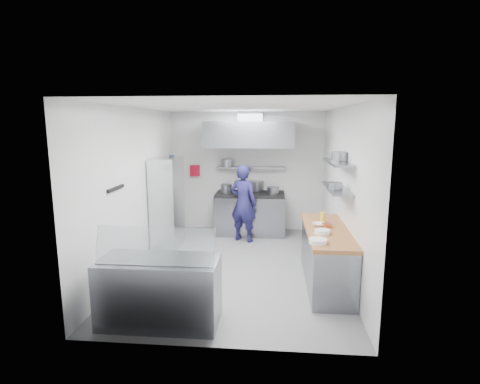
# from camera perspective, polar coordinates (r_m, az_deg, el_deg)

# --- Properties ---
(floor) EXTENTS (5.00, 5.00, 0.00)m
(floor) POSITION_cam_1_polar(r_m,az_deg,el_deg) (6.85, -0.45, -11.25)
(floor) COLOR slate
(floor) RESTS_ON ground
(ceiling) EXTENTS (5.00, 5.00, 0.00)m
(ceiling) POSITION_cam_1_polar(r_m,az_deg,el_deg) (6.38, -0.49, 12.84)
(ceiling) COLOR silver
(ceiling) RESTS_ON wall_back
(wall_back) EXTENTS (3.60, 2.80, 0.02)m
(wall_back) POSITION_cam_1_polar(r_m,az_deg,el_deg) (8.94, 1.08, 3.12)
(wall_back) COLOR white
(wall_back) RESTS_ON floor
(wall_front) EXTENTS (3.60, 2.80, 0.02)m
(wall_front) POSITION_cam_1_polar(r_m,az_deg,el_deg) (4.05, -3.92, -5.73)
(wall_front) COLOR white
(wall_front) RESTS_ON floor
(wall_left) EXTENTS (2.80, 5.00, 0.02)m
(wall_left) POSITION_cam_1_polar(r_m,az_deg,el_deg) (6.88, -15.56, 0.58)
(wall_left) COLOR white
(wall_left) RESTS_ON floor
(wall_right) EXTENTS (2.80, 5.00, 0.02)m
(wall_right) POSITION_cam_1_polar(r_m,az_deg,el_deg) (6.55, 15.40, 0.11)
(wall_right) COLOR white
(wall_right) RESTS_ON floor
(gas_range) EXTENTS (1.60, 0.80, 0.90)m
(gas_range) POSITION_cam_1_polar(r_m,az_deg,el_deg) (8.71, 1.54, -3.43)
(gas_range) COLOR gray
(gas_range) RESTS_ON floor
(cooktop) EXTENTS (1.57, 0.78, 0.06)m
(cooktop) POSITION_cam_1_polar(r_m,az_deg,el_deg) (8.61, 1.55, -0.33)
(cooktop) COLOR black
(cooktop) RESTS_ON gas_range
(stock_pot_left) EXTENTS (0.26, 0.26, 0.20)m
(stock_pot_left) POSITION_cam_1_polar(r_m,az_deg,el_deg) (8.61, -2.12, 0.55)
(stock_pot_left) COLOR slate
(stock_pot_left) RESTS_ON cooktop
(stock_pot_mid) EXTENTS (0.34, 0.34, 0.24)m
(stock_pot_mid) POSITION_cam_1_polar(r_m,az_deg,el_deg) (8.89, 2.53, 0.98)
(stock_pot_mid) COLOR slate
(stock_pot_mid) RESTS_ON cooktop
(stock_pot_right) EXTENTS (0.27, 0.27, 0.16)m
(stock_pot_right) POSITION_cam_1_polar(r_m,az_deg,el_deg) (8.50, 5.06, 0.25)
(stock_pot_right) COLOR slate
(stock_pot_right) RESTS_ON cooktop
(over_range_shelf) EXTENTS (1.60, 0.30, 0.04)m
(over_range_shelf) POSITION_cam_1_polar(r_m,az_deg,el_deg) (8.76, 1.67, 3.76)
(over_range_shelf) COLOR gray
(over_range_shelf) RESTS_ON wall_back
(shelf_pot_a) EXTENTS (0.26, 0.26, 0.18)m
(shelf_pot_a) POSITION_cam_1_polar(r_m,az_deg,el_deg) (8.71, -1.98, 4.45)
(shelf_pot_a) COLOR slate
(shelf_pot_a) RESTS_ON over_range_shelf
(extractor_hood) EXTENTS (1.90, 1.15, 0.55)m
(extractor_hood) POSITION_cam_1_polar(r_m,az_deg,el_deg) (8.29, 1.52, 8.80)
(extractor_hood) COLOR gray
(extractor_hood) RESTS_ON wall_back
(hood_duct) EXTENTS (0.55, 0.55, 0.24)m
(hood_duct) POSITION_cam_1_polar(r_m,az_deg,el_deg) (8.51, 1.63, 11.39)
(hood_duct) COLOR slate
(hood_duct) RESTS_ON extractor_hood
(red_firebox) EXTENTS (0.22, 0.10, 0.26)m
(red_firebox) POSITION_cam_1_polar(r_m,az_deg,el_deg) (9.05, -6.88, 3.26)
(red_firebox) COLOR #AD0D25
(red_firebox) RESTS_ON wall_back
(chef) EXTENTS (0.72, 0.61, 1.68)m
(chef) POSITION_cam_1_polar(r_m,az_deg,el_deg) (8.06, 0.52, -1.73)
(chef) COLOR #1A1848
(chef) RESTS_ON floor
(wire_rack) EXTENTS (0.50, 0.90, 1.85)m
(wire_rack) POSITION_cam_1_polar(r_m,az_deg,el_deg) (7.80, -11.01, -1.67)
(wire_rack) COLOR silver
(wire_rack) RESTS_ON floor
(rack_bin_a) EXTENTS (0.15, 0.19, 0.17)m
(rack_bin_a) POSITION_cam_1_polar(r_m,az_deg,el_deg) (7.84, -10.95, -2.54)
(rack_bin_a) COLOR white
(rack_bin_a) RESTS_ON wire_rack
(rack_bin_b) EXTENTS (0.13, 0.17, 0.15)m
(rack_bin_b) POSITION_cam_1_polar(r_m,az_deg,el_deg) (8.14, -10.29, 1.53)
(rack_bin_b) COLOR yellow
(rack_bin_b) RESTS_ON wire_rack
(rack_jar) EXTENTS (0.10, 0.10, 0.18)m
(rack_jar) POSITION_cam_1_polar(r_m,az_deg,el_deg) (7.91, -10.35, 4.93)
(rack_jar) COLOR black
(rack_jar) RESTS_ON wire_rack
(knife_strip) EXTENTS (0.04, 0.55, 0.05)m
(knife_strip) POSITION_cam_1_polar(r_m,az_deg,el_deg) (6.03, -18.39, 0.53)
(knife_strip) COLOR black
(knife_strip) RESTS_ON wall_left
(prep_counter_base) EXTENTS (0.62, 2.00, 0.84)m
(prep_counter_base) POSITION_cam_1_polar(r_m,az_deg,el_deg) (6.18, 12.99, -9.83)
(prep_counter_base) COLOR gray
(prep_counter_base) RESTS_ON floor
(prep_counter_top) EXTENTS (0.65, 2.04, 0.06)m
(prep_counter_top) POSITION_cam_1_polar(r_m,az_deg,el_deg) (6.04, 13.16, -5.81)
(prep_counter_top) COLOR olive
(prep_counter_top) RESTS_ON prep_counter_base
(plate_stack_a) EXTENTS (0.25, 0.25, 0.06)m
(plate_stack_a) POSITION_cam_1_polar(r_m,az_deg,el_deg) (5.31, 11.80, -7.33)
(plate_stack_a) COLOR white
(plate_stack_a) RESTS_ON prep_counter_top
(plate_stack_b) EXTENTS (0.23, 0.23, 0.06)m
(plate_stack_b) POSITION_cam_1_polar(r_m,az_deg,el_deg) (5.77, 12.43, -5.92)
(plate_stack_b) COLOR white
(plate_stack_b) RESTS_ON prep_counter_top
(copper_pan) EXTENTS (0.16, 0.16, 0.06)m
(copper_pan) POSITION_cam_1_polar(r_m,az_deg,el_deg) (6.14, 13.04, -4.96)
(copper_pan) COLOR #C86238
(copper_pan) RESTS_ON prep_counter_top
(squeeze_bottle) EXTENTS (0.06, 0.06, 0.18)m
(squeeze_bottle) POSITION_cam_1_polar(r_m,az_deg,el_deg) (6.38, 12.46, -3.80)
(squeeze_bottle) COLOR yellow
(squeeze_bottle) RESTS_ON prep_counter_top
(mixing_bowl) EXTENTS (0.25, 0.25, 0.05)m
(mixing_bowl) POSITION_cam_1_polar(r_m,az_deg,el_deg) (6.17, 11.94, -4.87)
(mixing_bowl) COLOR white
(mixing_bowl) RESTS_ON prep_counter_top
(wall_shelf_lower) EXTENTS (0.30, 1.30, 0.04)m
(wall_shelf_lower) POSITION_cam_1_polar(r_m,az_deg,el_deg) (6.21, 14.48, 0.55)
(wall_shelf_lower) COLOR gray
(wall_shelf_lower) RESTS_ON wall_right
(wall_shelf_upper) EXTENTS (0.30, 1.30, 0.04)m
(wall_shelf_upper) POSITION_cam_1_polar(r_m,az_deg,el_deg) (6.16, 14.65, 4.40)
(wall_shelf_upper) COLOR gray
(wall_shelf_upper) RESTS_ON wall_right
(shelf_pot_c) EXTENTS (0.24, 0.24, 0.10)m
(shelf_pot_c) POSITION_cam_1_polar(r_m,az_deg,el_deg) (6.02, 14.25, 0.92)
(shelf_pot_c) COLOR slate
(shelf_pot_c) RESTS_ON wall_shelf_lower
(shelf_pot_d) EXTENTS (0.28, 0.28, 0.14)m
(shelf_pot_d) POSITION_cam_1_polar(r_m,az_deg,el_deg) (6.27, 14.99, 5.32)
(shelf_pot_d) COLOR slate
(shelf_pot_d) RESTS_ON wall_shelf_upper
(display_case) EXTENTS (1.50, 0.70, 0.85)m
(display_case) POSITION_cam_1_polar(r_m,az_deg,el_deg) (5.02, -12.11, -14.55)
(display_case) COLOR gray
(display_case) RESTS_ON floor
(display_glass) EXTENTS (1.47, 0.19, 0.42)m
(display_glass) POSITION_cam_1_polar(r_m,az_deg,el_deg) (4.68, -12.85, -7.96)
(display_glass) COLOR silver
(display_glass) RESTS_ON display_case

